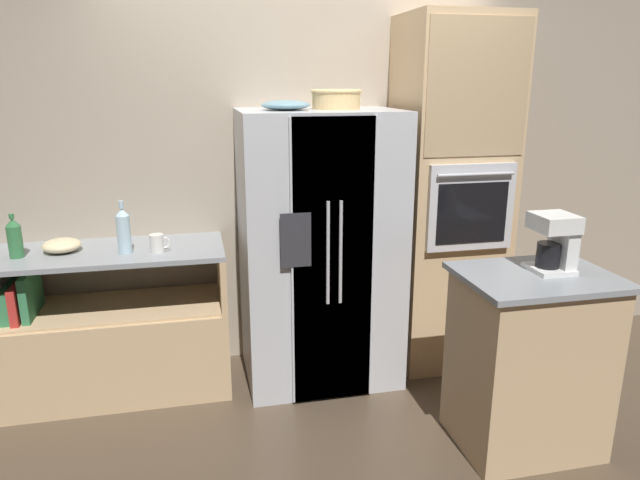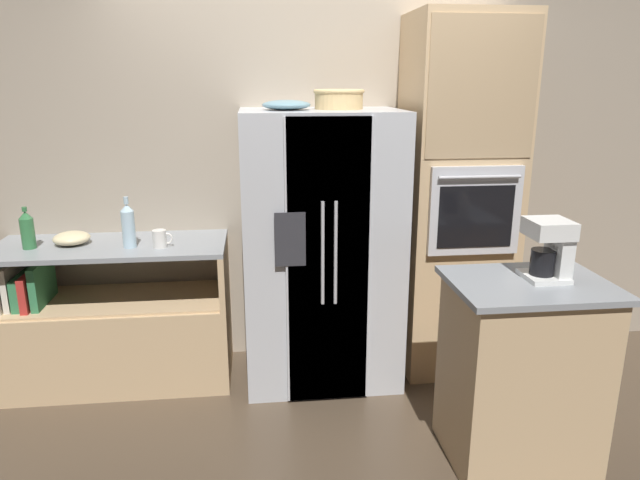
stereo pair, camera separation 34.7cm
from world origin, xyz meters
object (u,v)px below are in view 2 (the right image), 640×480
Objects in this scene: wall_oven at (457,200)px; mixing_bowl at (72,238)px; wicker_basket at (339,98)px; bottle_short at (27,230)px; bottle_tall at (128,225)px; fruit_bowl at (286,105)px; refrigerator at (321,249)px; mug at (160,239)px; coffee_maker at (551,247)px.

mixing_bowl is at bearing 179.24° from wall_oven.
mixing_bowl is (-1.64, 0.06, -0.83)m from wicker_basket.
bottle_short is 1.17× the size of mixing_bowl.
bottle_tall is 0.59m from bottle_short.
mixing_bowl is (0.23, 0.06, -0.08)m from bottle_short.
bottle_tall is at bearing 179.37° from fruit_bowl.
fruit_bowl is 1.18m from bottle_tall.
refrigerator is 7.90× the size of mixing_bowl.
bottle_short is 0.78m from mug.
wicker_basket reaches higher than mixing_bowl.
mug is at bearing -176.28° from wicker_basket.
coffee_maker reaches higher than bottle_tall.
bottle_tall is (-1.27, -0.05, -0.73)m from wicker_basket.
refrigerator is 1.18m from bottle_tall.
wall_oven is at bearing 3.96° from refrigerator.
bottle_short is (-1.55, 0.05, -0.72)m from fruit_bowl.
mug is (-0.77, -0.01, -0.78)m from fruit_bowl.
bottle_tall reaches higher than mug.
fruit_bowl is (-1.10, -0.08, 0.60)m from wall_oven.
coffee_maker is at bearing -47.97° from wicker_basket.
wall_oven is 1.25m from fruit_bowl.
wall_oven is at bearing 4.30° from fruit_bowl.
fruit_bowl reaches higher than bottle_tall.
wall_oven is 1.88m from mug.
wicker_basket reaches higher than bottle_short.
bottle_short is at bearing 178.94° from refrigerator.
mug is at bearing -4.79° from bottle_short.
mug is 0.41× the size of coffee_maker.
wall_oven is 19.10× the size of mug.
mixing_bowl is (-1.53, 0.09, 0.10)m from refrigerator.
fruit_bowl is 1.11× the size of bottle_short.
bottle_tall is at bearing -4.13° from bottle_short.
wicker_basket is 1.36m from mug.
refrigerator is at bearing 5.76° from fruit_bowl.
wicker_basket is at bearing 0.18° from bottle_short.
coffee_maker is (1.00, -0.95, 0.26)m from refrigerator.
bottle_tall is at bearing -177.81° from wicker_basket.
coffee_maker is at bearing -22.39° from mixing_bowl.
bottle_tall is (-2.05, -0.07, -0.09)m from wall_oven.
mug is at bearing -178.10° from refrigerator.
bottle_short is at bearing -164.94° from mixing_bowl.
wall_oven is at bearing 1.70° from wicker_basket.
bottle_tall is 0.39m from mixing_bowl.
refrigerator reaches higher than mixing_bowl.
refrigerator is at bearing -176.04° from wall_oven.
mug is at bearing -177.12° from wall_oven.
wall_oven is 2.42m from mixing_bowl.
wall_oven reaches higher than wicker_basket.
refrigerator is 5.84× the size of coffee_maker.
bottle_tall is at bearing 173.10° from mug.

